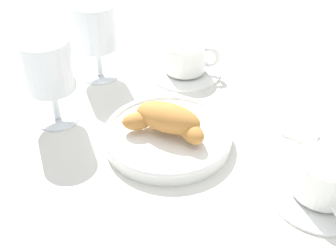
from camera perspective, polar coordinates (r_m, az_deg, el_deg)
The scene contains 8 objects.
ground_plane at distance 0.62m, azimuth 0.06°, elevation -3.00°, with size 2.20×2.20×0.00m, color silver.
pastry_plate at distance 0.62m, azimuth -0.00°, elevation -1.25°, with size 0.19×0.19×0.02m.
croissant_large at distance 0.60m, azimuth -0.13°, elevation 0.84°, with size 0.14×0.07×0.04m.
coffee_cup_near at distance 0.56m, azimuth 20.59°, elevation -7.17°, with size 0.14×0.14×0.06m.
coffee_cup_far at distance 0.78m, azimuth 2.45°, elevation 8.88°, with size 0.14×0.14×0.06m.
juice_glass_left at distance 0.65m, azimuth -16.10°, elevation 7.48°, with size 0.08×0.08×0.14m.
juice_glass_right at distance 0.76m, azimuth -9.95°, elevation 12.99°, with size 0.08×0.08×0.14m.
sugar_packet at distance 0.67m, azimuth 17.73°, elevation -1.04°, with size 0.05×0.03×0.01m, color white.
Camera 1 is at (-0.16, 0.44, 0.40)m, focal length 44.45 mm.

